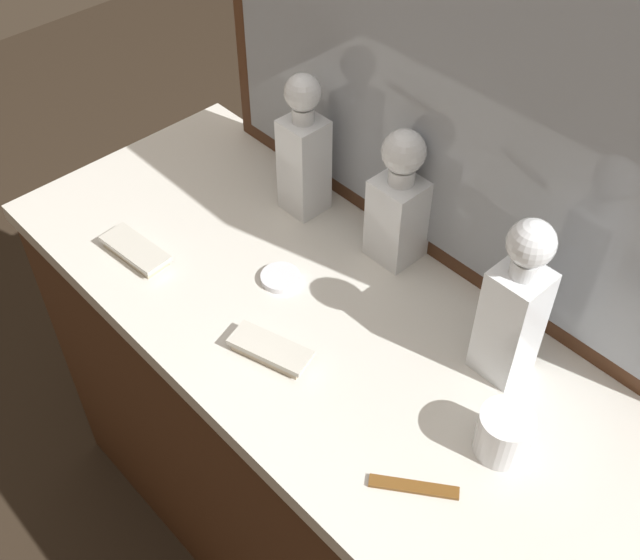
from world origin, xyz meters
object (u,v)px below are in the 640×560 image
(crystal_decanter_far_left, at_px, (304,158))
(tortoiseshell_comb, at_px, (414,487))
(silver_brush_left, at_px, (136,251))
(crystal_decanter_left, at_px, (399,208))
(crystal_decanter_right, at_px, (513,314))
(silver_brush_front, at_px, (271,350))
(porcelain_dish, at_px, (280,278))
(crystal_tumbler_rear, at_px, (503,435))

(crystal_decanter_far_left, xyz_separation_m, tortoiseshell_comb, (0.59, -0.32, -0.12))
(silver_brush_left, bearing_deg, tortoiseshell_comb, 1.68)
(crystal_decanter_left, height_order, crystal_decanter_right, crystal_decanter_right)
(silver_brush_front, bearing_deg, silver_brush_left, -175.30)
(silver_brush_front, height_order, porcelain_dish, silver_brush_front)
(crystal_tumbler_rear, relative_size, tortoiseshell_comb, 0.72)
(silver_brush_left, bearing_deg, crystal_tumbler_rear, 12.74)
(crystal_decanter_far_left, height_order, porcelain_dish, crystal_decanter_far_left)
(crystal_decanter_left, bearing_deg, crystal_decanter_right, -12.96)
(crystal_decanter_right, height_order, porcelain_dish, crystal_decanter_right)
(silver_brush_front, height_order, tortoiseshell_comb, silver_brush_front)
(crystal_decanter_right, distance_m, silver_brush_front, 0.41)
(crystal_decanter_left, relative_size, tortoiseshell_comb, 2.36)
(crystal_decanter_right, distance_m, tortoiseshell_comb, 0.31)
(crystal_decanter_right, bearing_deg, tortoiseshell_comb, -78.46)
(silver_brush_front, bearing_deg, crystal_decanter_right, 43.83)
(crystal_tumbler_rear, bearing_deg, porcelain_dish, -178.85)
(crystal_decanter_right, xyz_separation_m, silver_brush_left, (-0.65, -0.30, -0.12))
(crystal_decanter_left, distance_m, crystal_decanter_right, 0.32)
(crystal_tumbler_rear, height_order, silver_brush_left, crystal_tumbler_rear)
(crystal_decanter_far_left, distance_m, silver_brush_front, 0.41)
(crystal_decanter_right, relative_size, silver_brush_left, 2.06)
(crystal_decanter_far_left, distance_m, porcelain_dish, 0.25)
(crystal_decanter_left, xyz_separation_m, tortoiseshell_comb, (0.37, -0.35, -0.11))
(porcelain_dish, bearing_deg, silver_brush_left, -146.50)
(crystal_decanter_right, relative_size, crystal_tumbler_rear, 3.73)
(silver_brush_left, height_order, silver_brush_front, same)
(tortoiseshell_comb, bearing_deg, silver_brush_left, -178.32)
(silver_brush_left, distance_m, porcelain_dish, 0.29)
(crystal_decanter_left, height_order, crystal_decanter_far_left, crystal_decanter_far_left)
(crystal_decanter_far_left, xyz_separation_m, porcelain_dish, (0.13, -0.18, -0.12))
(crystal_decanter_far_left, xyz_separation_m, silver_brush_left, (-0.11, -0.34, -0.11))
(crystal_tumbler_rear, bearing_deg, silver_brush_front, -160.01)
(crystal_decanter_left, relative_size, silver_brush_left, 1.82)
(porcelain_dish, bearing_deg, silver_brush_front, -45.81)
(crystal_decanter_far_left, height_order, silver_brush_front, crystal_decanter_far_left)
(crystal_decanter_far_left, relative_size, crystal_tumbler_rear, 3.58)
(crystal_tumbler_rear, bearing_deg, crystal_decanter_left, 153.89)
(silver_brush_front, relative_size, tortoiseshell_comb, 1.30)
(crystal_decanter_right, height_order, tortoiseshell_comb, crystal_decanter_right)
(crystal_decanter_left, xyz_separation_m, silver_brush_left, (-0.33, -0.37, -0.10))
(crystal_tumbler_rear, relative_size, silver_brush_left, 0.55)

